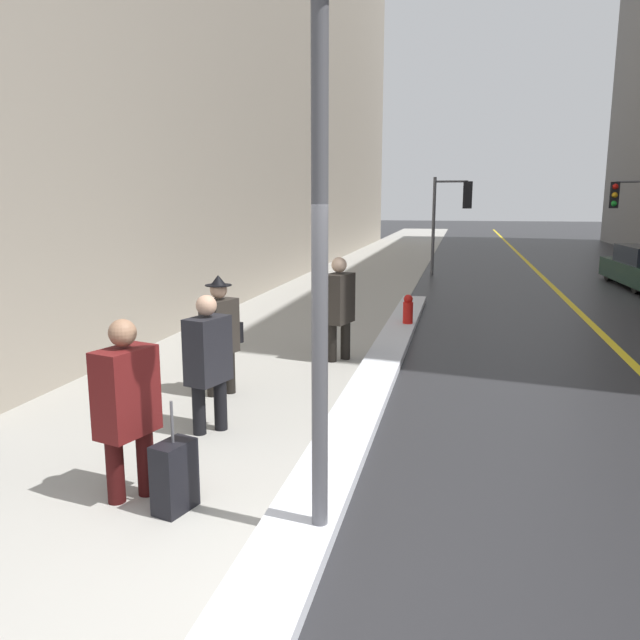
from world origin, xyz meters
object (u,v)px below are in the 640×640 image
traffic_light_far (626,205)px  pedestrian_with_shoulder_bag (339,304)px  pedestrian_in_glasses (127,402)px  fire_hydrant (408,312)px  rolling_suitcase (175,477)px  pedestrian_in_fedora (220,331)px  pedestrian_nearside (208,358)px  traffic_light_near (455,205)px  lamp_post (320,205)px

traffic_light_far → pedestrian_with_shoulder_bag: (-7.32, -14.16, -1.47)m
pedestrian_in_glasses → pedestrian_with_shoulder_bag: bearing=-173.6°
pedestrian_in_glasses → fire_hydrant: pedestrian_in_glasses is taller
pedestrian_with_shoulder_bag → rolling_suitcase: (-0.36, -5.14, -0.62)m
rolling_suitcase → pedestrian_in_fedora: bearing=-149.7°
traffic_light_far → rolling_suitcase: traffic_light_far is taller
traffic_light_far → pedestrian_with_shoulder_bag: size_ratio=2.00×
traffic_light_far → pedestrian_in_glasses: (-8.15, -19.19, -1.51)m
pedestrian_nearside → rolling_suitcase: 1.86m
fire_hydrant → traffic_light_near: bearing=85.8°
pedestrian_in_glasses → pedestrian_with_shoulder_bag: (0.82, 5.03, 0.05)m
traffic_light_far → pedestrian_in_glasses: size_ratio=2.11×
pedestrian_in_glasses → fire_hydrant: (1.68, 7.79, -0.53)m
traffic_light_far → fire_hydrant: (-6.47, -11.40, -2.04)m
traffic_light_near → pedestrian_with_shoulder_bag: traffic_light_near is taller
pedestrian_nearside → fire_hydrant: (1.63, 6.17, -0.51)m
pedestrian_nearside → pedestrian_in_fedora: size_ratio=0.97×
pedestrian_with_shoulder_bag → pedestrian_in_glasses: bearing=6.4°
lamp_post → rolling_suitcase: 2.53m
pedestrian_nearside → pedestrian_with_shoulder_bag: size_ratio=0.93×
rolling_suitcase → fire_hydrant: bearing=-173.1°
pedestrian_in_glasses → pedestrian_nearside: size_ratio=1.02×
traffic_light_far → fire_hydrant: size_ratio=4.74×
pedestrian_in_fedora → pedestrian_with_shoulder_bag: pedestrian_with_shoulder_bag is taller
rolling_suitcase → fire_hydrant: rolling_suitcase is taller
pedestrian_nearside → fire_hydrant: 6.40m
lamp_post → traffic_light_near: size_ratio=1.23×
pedestrian_nearside → pedestrian_with_shoulder_bag: 3.50m
pedestrian_in_glasses → pedestrian_with_shoulder_bag: size_ratio=0.95×
traffic_light_near → pedestrian_in_fedora: size_ratio=2.08×
traffic_light_near → fire_hydrant: size_ratio=4.74×
traffic_light_far → pedestrian_with_shoulder_bag: 16.01m
pedestrian_with_shoulder_bag → fire_hydrant: 2.95m
traffic_light_near → pedestrian_in_fedora: (-2.73, -14.60, -1.52)m
lamp_post → rolling_suitcase: (-1.25, 0.13, -2.19)m
rolling_suitcase → pedestrian_in_glasses: bearing=-88.3°
lamp_post → pedestrian_in_glasses: size_ratio=2.58×
lamp_post → rolling_suitcase: size_ratio=4.29×
lamp_post → traffic_light_far: 20.48m
lamp_post → traffic_light_near: bearing=87.8°
traffic_light_far → pedestrian_with_shoulder_bag: traffic_light_far is taller
traffic_light_near → fire_hydrant: bearing=-96.1°
rolling_suitcase → fire_hydrant: (1.22, 7.90, 0.04)m
pedestrian_with_shoulder_bag → lamp_post: bearing=25.2°
traffic_light_far → rolling_suitcase: size_ratio=3.49×
rolling_suitcase → fire_hydrant: 7.99m
lamp_post → rolling_suitcase: bearing=173.9°
traffic_light_far → pedestrian_in_fedora: (-8.48, -16.26, -1.52)m
traffic_light_near → traffic_light_far: size_ratio=1.00×
lamp_post → pedestrian_in_glasses: bearing=171.7°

